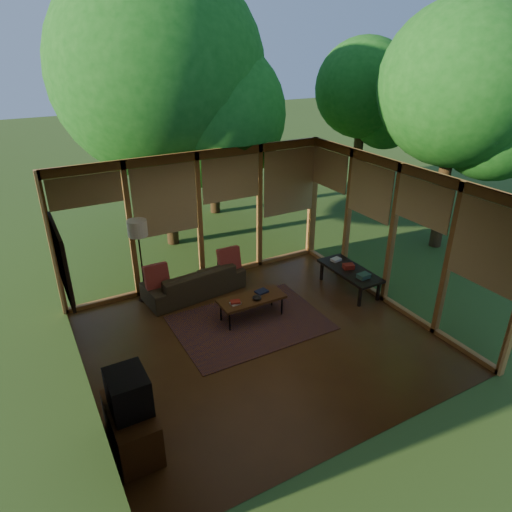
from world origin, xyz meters
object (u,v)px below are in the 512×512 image
sofa (194,281)px  floor_lamp (138,233)px  television (128,392)px  coffee_table (252,299)px  side_console (350,271)px  media_cabinet (132,427)px

sofa → floor_lamp: size_ratio=1.19×
television → floor_lamp: floor_lamp is taller
floor_lamp → coffee_table: size_ratio=1.38×
side_console → floor_lamp: bearing=156.5°
television → sofa: bearing=56.7°
floor_lamp → coffee_table: floor_lamp is taller
floor_lamp → side_console: floor_lamp is taller
sofa → side_console: sofa is taller
television → side_console: (4.85, 1.79, -0.44)m
media_cabinet → floor_lamp: (1.16, 3.40, 1.11)m
television → floor_lamp: bearing=71.5°
media_cabinet → floor_lamp: bearing=71.1°
television → side_console: size_ratio=0.39×
coffee_table → side_console: (2.21, -0.04, 0.02)m
sofa → media_cabinet: media_cabinet is taller
coffee_table → floor_lamp: bearing=133.6°
sofa → coffee_table: 1.45m
sofa → television: television is taller
media_cabinet → coffee_table: bearing=34.4°
sofa → floor_lamp: floor_lamp is taller
media_cabinet → side_console: media_cabinet is taller
media_cabinet → television: size_ratio=1.82×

